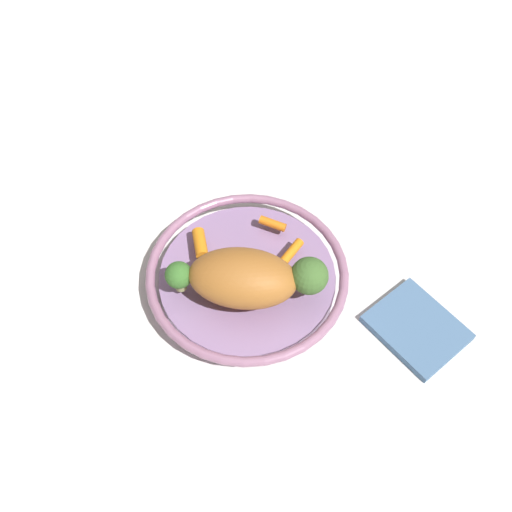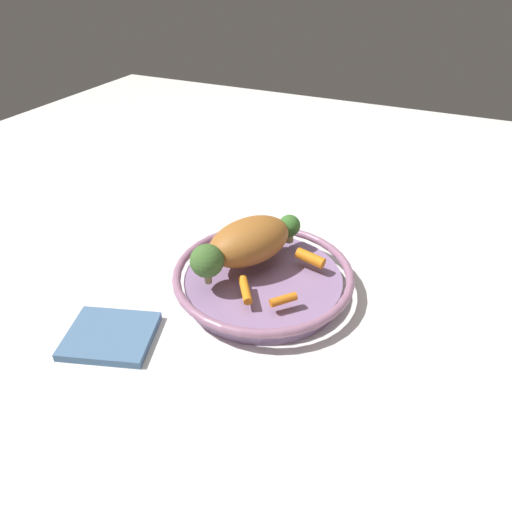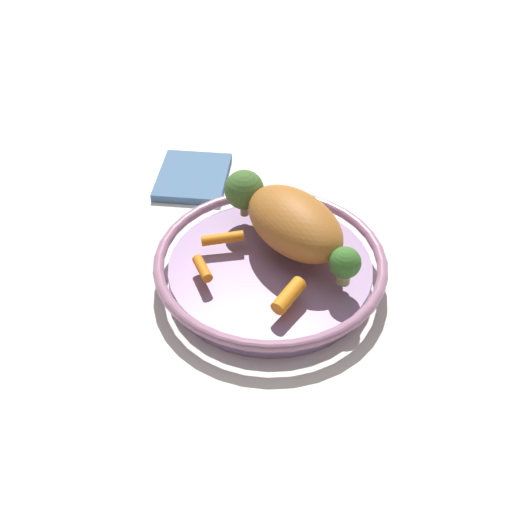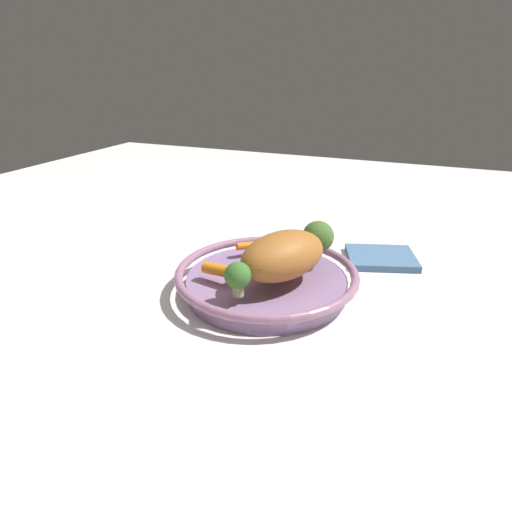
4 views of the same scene
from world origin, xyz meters
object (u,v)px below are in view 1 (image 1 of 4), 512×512
Objects in this scene: broccoli_floret_edge at (309,276)px; baby_carrot_back at (200,244)px; broccoli_floret_large at (179,276)px; baby_carrot_center at (273,224)px; serving_bowl at (247,277)px; baby_carrot_left at (290,253)px; dish_towel at (417,328)px; roast_chicken_piece at (243,278)px.

baby_carrot_back is at bearing 42.56° from broccoli_floret_edge.
baby_carrot_center is at bearing -71.30° from broccoli_floret_large.
baby_carrot_back is at bearing 38.90° from serving_bowl.
serving_bowl is 5.45× the size of baby_carrot_left.
dish_towel is at bearing -124.87° from broccoli_floret_edge.
baby_carrot_back is (0.00, 0.13, 0.00)m from baby_carrot_center.
broccoli_floret_edge reaches higher than baby_carrot_back.
roast_chicken_piece is 0.14m from baby_carrot_center.
baby_carrot_left reaches higher than dish_towel.
serving_bowl is at bearing 133.50° from baby_carrot_center.
serving_bowl is 0.08m from roast_chicken_piece.
broccoli_floret_large is 0.76× the size of broccoli_floret_edge.
broccoli_floret_edge is 0.20m from dish_towel.
broccoli_floret_large is at bearing 108.70° from baby_carrot_center.
baby_carrot_center is at bearing -90.97° from baby_carrot_back.
baby_carrot_left is 0.23m from dish_towel.
dish_towel is (-0.24, -0.28, -0.05)m from baby_carrot_back.
baby_carrot_back is (0.07, 0.06, 0.03)m from serving_bowl.
broccoli_floret_large reaches higher than dish_towel.
roast_chicken_piece is at bearing 60.24° from dish_towel.
roast_chicken_piece is at bearing -161.23° from baby_carrot_back.
broccoli_floret_edge is at bearing -110.60° from roast_chicken_piece.
serving_bowl is 7.22× the size of baby_carrot_center.
roast_chicken_piece is 3.04× the size of baby_carrot_back.
roast_chicken_piece is 2.93× the size of broccoli_floret_large.
broccoli_floret_large is (0.01, 0.18, 0.03)m from baby_carrot_left.
roast_chicken_piece is 0.10m from broccoli_floret_edge.
dish_towel is at bearing -140.09° from baby_carrot_left.
broccoli_floret_edge reaches higher than dish_towel.
baby_carrot_center is (0.10, -0.09, -0.03)m from roast_chicken_piece.
baby_carrot_back is (0.11, 0.04, -0.03)m from roast_chicken_piece.
roast_chicken_piece is at bearing 138.78° from baby_carrot_center.
dish_towel is (-0.18, -0.15, -0.05)m from baby_carrot_left.
baby_carrot_left is at bearing -177.02° from baby_carrot_center.
baby_carrot_left reaches higher than serving_bowl.
baby_carrot_back reaches higher than dish_towel.
serving_bowl is at bearing -28.75° from roast_chicken_piece.
roast_chicken_piece is at bearing 111.47° from baby_carrot_left.
broccoli_floret_large is 0.20m from broccoli_floret_edge.
dish_towel is (-0.17, -0.22, -0.02)m from serving_bowl.
baby_carrot_center is 0.29m from dish_towel.
dish_towel is at bearing -119.76° from roast_chicken_piece.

